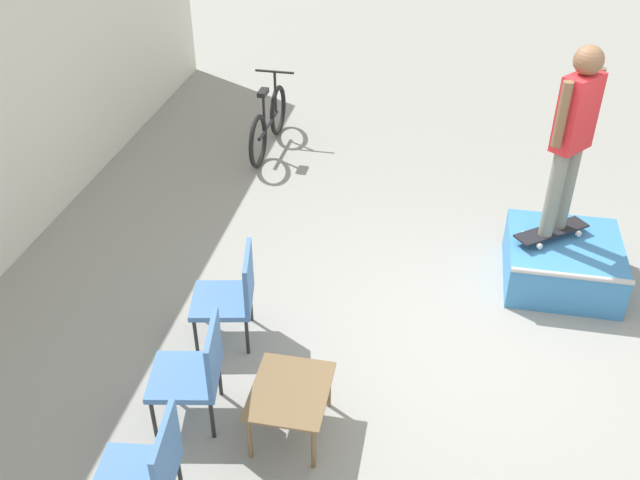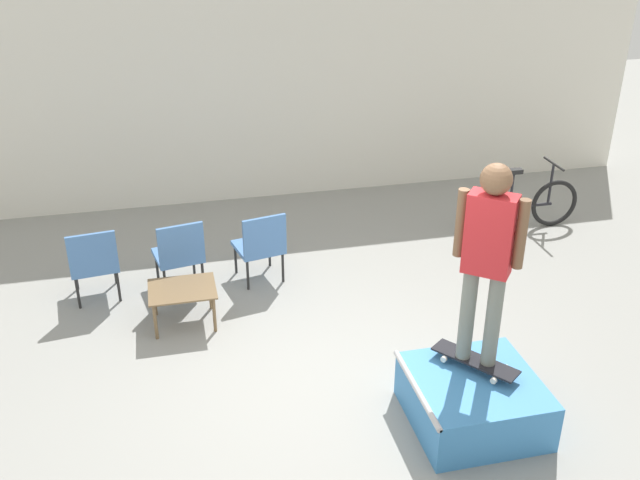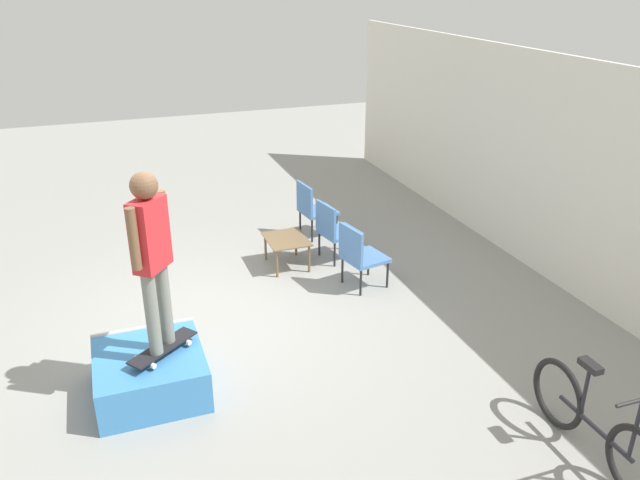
# 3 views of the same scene
# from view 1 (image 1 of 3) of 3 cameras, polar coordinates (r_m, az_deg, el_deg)

# --- Properties ---
(ground_plane) EXTENTS (24.00, 24.00, 0.00)m
(ground_plane) POSITION_cam_1_polar(r_m,az_deg,el_deg) (6.52, 12.47, -8.13)
(ground_plane) COLOR gray
(skate_ramp_box) EXTENTS (1.10, 1.07, 0.47)m
(skate_ramp_box) POSITION_cam_1_polar(r_m,az_deg,el_deg) (7.34, 18.81, -1.67)
(skate_ramp_box) COLOR #3D84C6
(skate_ramp_box) RESTS_ON ground_plane
(skateboard_on_ramp) EXTENTS (0.63, 0.74, 0.07)m
(skateboard_on_ramp) POSITION_cam_1_polar(r_m,az_deg,el_deg) (7.20, 18.04, 0.68)
(skateboard_on_ramp) COLOR black
(skateboard_on_ramp) RESTS_ON skate_ramp_box
(person_skater) EXTENTS (0.46, 0.39, 1.81)m
(person_skater) POSITION_cam_1_polar(r_m,az_deg,el_deg) (6.69, 19.66, 8.49)
(person_skater) COLOR gray
(person_skater) RESTS_ON skateboard_on_ramp
(coffee_table) EXTENTS (0.71, 0.57, 0.43)m
(coffee_table) POSITION_cam_1_polar(r_m,az_deg,el_deg) (5.41, -2.39, -12.32)
(coffee_table) COLOR brown
(coffee_table) RESTS_ON ground_plane
(patio_chair_left) EXTENTS (0.58, 0.58, 0.89)m
(patio_chair_left) POSITION_cam_1_polar(r_m,az_deg,el_deg) (4.94, -13.67, -17.50)
(patio_chair_left) COLOR black
(patio_chair_left) RESTS_ON ground_plane
(patio_chair_center) EXTENTS (0.61, 0.61, 0.89)m
(patio_chair_center) POSITION_cam_1_polar(r_m,az_deg,el_deg) (5.51, -9.90, -10.12)
(patio_chair_center) COLOR black
(patio_chair_center) RESTS_ON ground_plane
(patio_chair_right) EXTENTS (0.61, 0.61, 0.89)m
(patio_chair_right) POSITION_cam_1_polar(r_m,az_deg,el_deg) (6.17, -7.03, -4.21)
(patio_chair_right) COLOR black
(patio_chair_right) RESTS_ON ground_plane
(bicycle) EXTENTS (1.65, 0.52, 0.94)m
(bicycle) POSITION_cam_1_polar(r_m,az_deg,el_deg) (9.44, -4.15, 9.29)
(bicycle) COLOR black
(bicycle) RESTS_ON ground_plane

